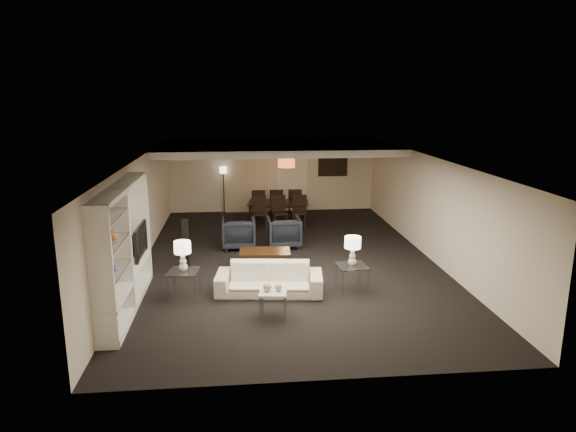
{
  "coord_description": "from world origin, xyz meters",
  "views": [
    {
      "loc": [
        -1.19,
        -11.96,
        3.95
      ],
      "look_at": [
        0.0,
        0.0,
        1.1
      ],
      "focal_mm": 32.0,
      "sensor_mm": 36.0,
      "label": 1
    }
  ],
  "objects_px": {
    "sofa": "(269,279)",
    "coffee_table": "(265,259)",
    "pendant_light": "(286,163)",
    "armchair_left": "(238,233)",
    "vase_amber": "(112,235)",
    "side_table_left": "(184,284)",
    "chair_nm": "(280,212)",
    "chair_fl": "(258,204)",
    "dining_table": "(278,213)",
    "marble_table": "(273,304)",
    "chair_nr": "(300,212)",
    "side_table_right": "(352,278)",
    "chair_nl": "(260,213)",
    "television": "(135,241)",
    "armchair_right": "(284,232)",
    "floor_lamp": "(224,190)",
    "chair_fm": "(277,203)",
    "vase_blue": "(112,267)",
    "floor_speaker": "(186,244)",
    "chair_fr": "(295,203)",
    "table_lamp_right": "(352,251)",
    "table_lamp_left": "(183,256)"
  },
  "relations": [
    {
      "from": "chair_fl",
      "to": "chair_fm",
      "type": "bearing_deg",
      "value": 178.97
    },
    {
      "from": "vase_amber",
      "to": "side_table_left",
      "type": "bearing_deg",
      "value": 50.23
    },
    {
      "from": "armchair_left",
      "to": "chair_fm",
      "type": "xyz_separation_m",
      "value": [
        1.26,
        3.26,
        0.09
      ]
    },
    {
      "from": "side_table_left",
      "to": "table_lamp_right",
      "type": "height_order",
      "value": "table_lamp_right"
    },
    {
      "from": "side_table_right",
      "to": "chair_nl",
      "type": "distance_m",
      "value": 5.52
    },
    {
      "from": "table_lamp_right",
      "to": "armchair_left",
      "type": "bearing_deg",
      "value": 124.88
    },
    {
      "from": "side_table_left",
      "to": "vase_blue",
      "type": "relative_size",
      "value": 3.5
    },
    {
      "from": "chair_nl",
      "to": "chair_fm",
      "type": "bearing_deg",
      "value": 61.74
    },
    {
      "from": "armchair_left",
      "to": "chair_fl",
      "type": "distance_m",
      "value": 3.33
    },
    {
      "from": "floor_lamp",
      "to": "chair_nr",
      "type": "bearing_deg",
      "value": -42.27
    },
    {
      "from": "coffee_table",
      "to": "marble_table",
      "type": "distance_m",
      "value": 2.7
    },
    {
      "from": "pendant_light",
      "to": "vase_amber",
      "type": "relative_size",
      "value": 2.87
    },
    {
      "from": "pendant_light",
      "to": "side_table_left",
      "type": "distance_m",
      "value": 6.45
    },
    {
      "from": "chair_nm",
      "to": "dining_table",
      "type": "bearing_deg",
      "value": 82.42
    },
    {
      "from": "coffee_table",
      "to": "television",
      "type": "distance_m",
      "value": 3.06
    },
    {
      "from": "pendant_light",
      "to": "armchair_left",
      "type": "xyz_separation_m",
      "value": [
        -1.5,
        -2.37,
        -1.52
      ]
    },
    {
      "from": "marble_table",
      "to": "chair_fm",
      "type": "height_order",
      "value": "chair_fm"
    },
    {
      "from": "sofa",
      "to": "chair_fr",
      "type": "height_order",
      "value": "chair_fr"
    },
    {
      "from": "armchair_right",
      "to": "floor_lamp",
      "type": "bearing_deg",
      "value": -70.16
    },
    {
      "from": "chair_fm",
      "to": "television",
      "type": "bearing_deg",
      "value": 66.48
    },
    {
      "from": "side_table_left",
      "to": "side_table_right",
      "type": "relative_size",
      "value": 1.0
    },
    {
      "from": "coffee_table",
      "to": "chair_fr",
      "type": "height_order",
      "value": "chair_fr"
    },
    {
      "from": "television",
      "to": "vase_amber",
      "type": "relative_size",
      "value": 6.16
    },
    {
      "from": "side_table_right",
      "to": "marble_table",
      "type": "xyz_separation_m",
      "value": [
        -1.7,
        -1.1,
        -0.03
      ]
    },
    {
      "from": "marble_table",
      "to": "chair_nl",
      "type": "bearing_deg",
      "value": 89.48
    },
    {
      "from": "table_lamp_left",
      "to": "marble_table",
      "type": "height_order",
      "value": "table_lamp_left"
    },
    {
      "from": "table_lamp_right",
      "to": "pendant_light",
      "type": "bearing_deg",
      "value": 98.04
    },
    {
      "from": "chair_nl",
      "to": "chair_nm",
      "type": "bearing_deg",
      "value": -3.48
    },
    {
      "from": "armchair_left",
      "to": "television",
      "type": "distance_m",
      "value": 3.62
    },
    {
      "from": "chair_nl",
      "to": "table_lamp_left",
      "type": "bearing_deg",
      "value": -111.95
    },
    {
      "from": "chair_nm",
      "to": "chair_nr",
      "type": "bearing_deg",
      "value": -7.58
    },
    {
      "from": "floor_speaker",
      "to": "chair_nm",
      "type": "xyz_separation_m",
      "value": [
        2.47,
        3.54,
        -0.1
      ]
    },
    {
      "from": "vase_blue",
      "to": "floor_speaker",
      "type": "distance_m",
      "value": 3.32
    },
    {
      "from": "sofa",
      "to": "chair_nm",
      "type": "relative_size",
      "value": 2.19
    },
    {
      "from": "floor_speaker",
      "to": "pendant_light",
      "type": "bearing_deg",
      "value": 65.31
    },
    {
      "from": "chair_fm",
      "to": "coffee_table",
      "type": "bearing_deg",
      "value": 87.45
    },
    {
      "from": "coffee_table",
      "to": "vase_blue",
      "type": "height_order",
      "value": "vase_blue"
    },
    {
      "from": "dining_table",
      "to": "chair_nr",
      "type": "xyz_separation_m",
      "value": [
        0.6,
        -0.65,
        0.16
      ]
    },
    {
      "from": "dining_table",
      "to": "marble_table",
      "type": "bearing_deg",
      "value": -88.14
    },
    {
      "from": "chair_fl",
      "to": "floor_lamp",
      "type": "bearing_deg",
      "value": -36.87
    },
    {
      "from": "coffee_table",
      "to": "armchair_left",
      "type": "height_order",
      "value": "armchair_left"
    },
    {
      "from": "table_lamp_right",
      "to": "floor_speaker",
      "type": "height_order",
      "value": "floor_speaker"
    },
    {
      "from": "marble_table",
      "to": "chair_nm",
      "type": "height_order",
      "value": "chair_nm"
    },
    {
      "from": "television",
      "to": "chair_fr",
      "type": "bearing_deg",
      "value": -32.66
    },
    {
      "from": "chair_nm",
      "to": "chair_fl",
      "type": "bearing_deg",
      "value": 107.2
    },
    {
      "from": "table_lamp_left",
      "to": "chair_fr",
      "type": "distance_m",
      "value": 7.21
    },
    {
      "from": "coffee_table",
      "to": "television",
      "type": "height_order",
      "value": "television"
    },
    {
      "from": "sofa",
      "to": "coffee_table",
      "type": "bearing_deg",
      "value": 96.56
    },
    {
      "from": "sofa",
      "to": "floor_lamp",
      "type": "relative_size",
      "value": 1.33
    },
    {
      "from": "table_lamp_left",
      "to": "dining_table",
      "type": "height_order",
      "value": "table_lamp_left"
    }
  ]
}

